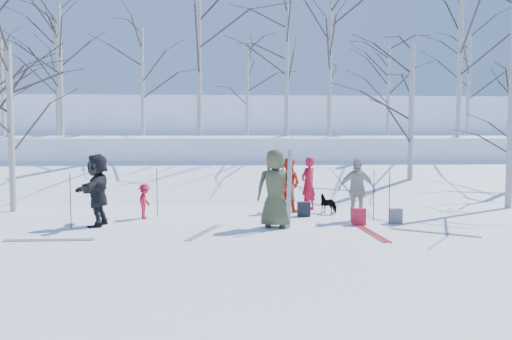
{
  "coord_description": "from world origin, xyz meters",
  "views": [
    {
      "loc": [
        -0.82,
        -11.96,
        2.26
      ],
      "look_at": [
        0.0,
        1.5,
        1.3
      ],
      "focal_mm": 35.0,
      "sensor_mm": 36.0,
      "label": 1
    }
  ],
  "objects": [
    {
      "name": "ski_pole_f",
      "position": [
        0.46,
        2.47,
        0.67
      ],
      "size": [
        0.02,
        0.02,
        1.34
      ],
      "primitive_type": "cylinder",
      "color": "black",
      "rests_on": "ground"
    },
    {
      "name": "skier_olive_center",
      "position": [
        0.38,
        0.0,
        0.96
      ],
      "size": [
        1.03,
        0.77,
        1.92
      ],
      "primitive_type": "imported",
      "rotation": [
        0.0,
        0.0,
        2.96
      ],
      "color": "#414429",
      "rests_on": "ground"
    },
    {
      "name": "backpack_grey",
      "position": [
        3.49,
        0.36,
        0.19
      ],
      "size": [
        0.3,
        0.2,
        0.38
      ],
      "primitive_type": "cube",
      "color": "#5B5D62",
      "rests_on": "ground"
    },
    {
      "name": "birch_edge_a",
      "position": [
        -7.08,
        3.05,
        2.43
      ],
      "size": [
        4.0,
        4.0,
        4.86
      ],
      "primitive_type": null,
      "color": "silver",
      "rests_on": "ground"
    },
    {
      "name": "ski_pair_d",
      "position": [
        -4.6,
        -1.19,
        0.01
      ],
      "size": [
        0.2,
        1.9,
        0.02
      ],
      "primitive_type": null,
      "rotation": [
        0.0,
        0.0,
        1.57
      ],
      "color": "silver",
      "rests_on": "ground"
    },
    {
      "name": "backpack_dark",
      "position": [
        1.33,
        1.61,
        0.2
      ],
      "size": [
        0.34,
        0.24,
        0.4
      ],
      "primitive_type": "cube",
      "color": "black",
      "rests_on": "ground"
    },
    {
      "name": "ski_pole_e",
      "position": [
        -4.53,
        0.1,
        0.67
      ],
      "size": [
        0.02,
        0.02,
        1.34
      ],
      "primitive_type": "cylinder",
      "color": "black",
      "rests_on": "ground"
    },
    {
      "name": "skier_cream_east",
      "position": [
        2.59,
        0.78,
        0.83
      ],
      "size": [
        0.99,
        0.45,
        1.65
      ],
      "primitive_type": "imported",
      "rotation": [
        0.0,
        0.0,
        -0.05
      ],
      "color": "beige",
      "rests_on": "ground"
    },
    {
      "name": "snow_plateau",
      "position": [
        0.0,
        17.0,
        1.0
      ],
      "size": [
        70.0,
        18.0,
        2.2
      ],
      "primitive_type": "cube",
      "color": "white",
      "rests_on": "ground"
    },
    {
      "name": "skier_grey_west",
      "position": [
        -3.98,
        0.48,
        0.9
      ],
      "size": [
        0.67,
        1.7,
        1.79
      ],
      "primitive_type": "imported",
      "rotation": [
        0.0,
        0.0,
        4.63
      ],
      "color": "black",
      "rests_on": "ground"
    },
    {
      "name": "ski_pole_c",
      "position": [
        1.05,
        2.5,
        0.67
      ],
      "size": [
        0.02,
        0.02,
        1.34
      ],
      "primitive_type": "cylinder",
      "color": "black",
      "rests_on": "ground"
    },
    {
      "name": "far_hill",
      "position": [
        0.0,
        38.0,
        2.0
      ],
      "size": [
        90.0,
        30.0,
        6.0
      ],
      "primitive_type": "cube",
      "color": "white",
      "rests_on": "ground"
    },
    {
      "name": "birch_plateau_f",
      "position": [
        -12.21,
        14.51,
        4.63
      ],
      "size": [
        4.0,
        4.0,
        4.85
      ],
      "primitive_type": null,
      "color": "silver",
      "rests_on": "snow_plateau"
    },
    {
      "name": "birch_plateau_k",
      "position": [
        7.46,
        13.16,
        4.5
      ],
      "size": [
        3.82,
        3.82,
        4.6
      ],
      "primitive_type": null,
      "color": "silver",
      "rests_on": "snow_plateau"
    },
    {
      "name": "ski_pole_a",
      "position": [
        3.34,
        0.41,
        0.67
      ],
      "size": [
        0.02,
        0.02,
        1.34
      ],
      "primitive_type": "cylinder",
      "color": "black",
      "rests_on": "ground"
    },
    {
      "name": "ski_pole_b",
      "position": [
        -2.71,
        1.78,
        0.67
      ],
      "size": [
        0.02,
        0.02,
        1.34
      ],
      "primitive_type": "cylinder",
      "color": "black",
      "rests_on": "ground"
    },
    {
      "name": "backpack_red",
      "position": [
        2.5,
        0.23,
        0.21
      ],
      "size": [
        0.32,
        0.22,
        0.42
      ],
      "primitive_type": "cube",
      "color": "#AC1A2C",
      "rests_on": "ground"
    },
    {
      "name": "snow_ramp",
      "position": [
        0.0,
        7.0,
        0.15
      ],
      "size": [
        70.0,
        9.49,
        4.12
      ],
      "primitive_type": "cube",
      "rotation": [
        0.3,
        0.0,
        0.0
      ],
      "color": "white",
      "rests_on": "ground"
    },
    {
      "name": "birch_plateau_d",
      "position": [
        12.85,
        15.56,
        5.1
      ],
      "size": [
        4.65,
        4.65,
        5.79
      ],
      "primitive_type": null,
      "color": "silver",
      "rests_on": "snow_plateau"
    },
    {
      "name": "skier_redor_behind",
      "position": [
        1.01,
        2.49,
        0.79
      ],
      "size": [
        0.97,
        0.93,
        1.58
      ],
      "primitive_type": "imported",
      "rotation": [
        0.0,
        0.0,
        2.54
      ],
      "color": "red",
      "rests_on": "ground"
    },
    {
      "name": "birch_plateau_g",
      "position": [
        2.04,
        11.39,
        5.2
      ],
      "size": [
        4.81,
        4.81,
        6.01
      ],
      "primitive_type": null,
      "color": "silver",
      "rests_on": "snow_plateau"
    },
    {
      "name": "birch_plateau_b",
      "position": [
        -4.87,
        12.95,
        4.82
      ],
      "size": [
        4.27,
        4.27,
        5.24
      ],
      "primitive_type": null,
      "color": "silver",
      "rests_on": "snow_plateau"
    },
    {
      "name": "upright_ski_left",
      "position": [
        0.67,
        -0.2,
        0.95
      ],
      "size": [
        0.1,
        0.17,
        1.9
      ],
      "primitive_type": "cube",
      "rotation": [
        0.07,
        0.0,
        0.22
      ],
      "color": "silver",
      "rests_on": "ground"
    },
    {
      "name": "birch_edge_b",
      "position": [
        7.86,
        2.77,
        3.23
      ],
      "size": [
        5.12,
        5.12,
        6.46
      ],
      "primitive_type": null,
      "color": "silver",
      "rests_on": "ground"
    },
    {
      "name": "birch_plateau_c",
      "position": [
        -8.75,
        12.34,
        5.01
      ],
      "size": [
        4.53,
        4.53,
        5.62
      ],
      "primitive_type": null,
      "color": "silver",
      "rests_on": "snow_plateau"
    },
    {
      "name": "upright_ski_right",
      "position": [
        0.71,
        -0.19,
        0.95
      ],
      "size": [
        0.1,
        0.23,
        1.89
      ],
      "primitive_type": "cube",
      "rotation": [
        0.1,
        0.0,
        0.13
      ],
      "color": "silver",
      "rests_on": "ground"
    },
    {
      "name": "birch_plateau_h",
      "position": [
        0.41,
        16.28,
        4.68
      ],
      "size": [
        4.07,
        4.07,
        4.95
      ],
      "primitive_type": null,
      "color": "silver",
      "rests_on": "snow_plateau"
    },
    {
      "name": "skier_red_north",
      "position": [
        1.65,
        2.76,
        0.79
      ],
      "size": [
        0.68,
        0.67,
        1.59
      ],
      "primitive_type": "imported",
      "rotation": [
        0.0,
        0.0,
        3.89
      ],
      "color": "red",
      "rests_on": "ground"
    },
    {
      "name": "birch_plateau_e",
      "position": [
        -8.41,
        11.75,
        5.21
      ],
      "size": [
        4.82,
        4.82,
        6.03
      ],
      "primitive_type": null,
      "color": "silver",
      "rests_on": "snow_plateau"
    },
    {
      "name": "ski_pair_a",
      "position": [
        3.96,
        -0.91,
        0.01
      ],
      "size": [
        1.96,
        2.08,
        0.02
      ],
      "primitive_type": null,
      "rotation": [
        0.0,
        0.0,
        0.98
      ],
      "color": "silver",
      "rests_on": "ground"
    },
    {
      "name": "ski_pole_d",
      "position": [
        3.04,
        0.76,
        0.67
      ],
      "size": [
        0.02,
        0.02,
        1.34
      ],
      "primitive_type": "cylinder",
      "color": "black",
      "rests_on": "ground"
    },
    {
      "name": "birch_plateau_i",
      "position": [
        4.0,
        11.07,
        5.52
      ],
      "size": [
        5.24,
        5.24,
        6.63
      ],
      "primitive_type": null,
      "color": "silver",
      "rests_on": "snow_plateau"
    },
    {
      "name": "ski_pair_b",
      "position": [
        -1.33,
        -0.56,
        0.01
      ],
      "size": [
        1.37,
        2.02,
        0.02
      ],
      "primitive_type": null,
      "rotation": [
        0.0,
        0.0,
        -0.33
      ],
      "color": "silver",
      "rests_on": "ground"
    },
    {
      "name": "ski_pair_c",
      "position": [
        2.51,
        -0.94,
        0.01
      ],
      "size": [
        0.37,
        1.92,
        0.02
      ],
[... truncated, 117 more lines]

